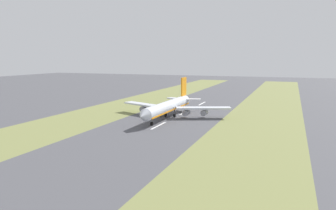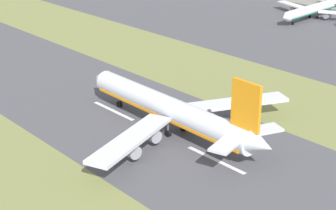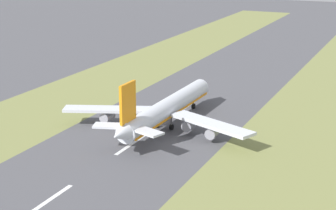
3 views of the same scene
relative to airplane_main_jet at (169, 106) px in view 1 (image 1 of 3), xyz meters
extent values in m
plane|color=#4C4C51|center=(-2.81, 4.05, -6.02)|extent=(800.00, 800.00, 0.00)
cube|color=olive|center=(-47.81, 4.05, -6.02)|extent=(40.00, 600.00, 0.01)
cube|color=olive|center=(42.19, 4.05, -6.02)|extent=(40.00, 600.00, 0.01)
cube|color=silver|center=(-2.81, -58.09, -6.01)|extent=(1.20, 18.00, 0.01)
cube|color=silver|center=(-2.81, -18.09, -6.01)|extent=(1.20, 18.00, 0.01)
cube|color=silver|center=(-2.81, 21.91, -6.01)|extent=(1.20, 18.00, 0.01)
cylinder|color=silver|center=(0.02, 1.91, 0.18)|extent=(6.58, 56.06, 6.00)
cone|color=silver|center=(0.34, 32.40, 0.18)|extent=(5.93, 5.06, 5.88)
cone|color=silver|center=(-0.30, -29.09, 0.98)|extent=(5.16, 6.05, 5.10)
cube|color=orange|center=(0.02, 1.91, -1.47)|extent=(6.26, 53.82, 0.70)
cube|color=silver|center=(-17.55, -5.13, -0.72)|extent=(29.19, 16.17, 0.90)
cube|color=silver|center=(17.44, -5.50, -0.72)|extent=(29.08, 16.68, 0.90)
cylinder|color=#93939E|center=(-9.02, -2.00, -3.17)|extent=(3.25, 4.83, 3.20)
cylinder|color=#93939E|center=(-18.06, -5.41, -3.17)|extent=(3.25, 4.83, 3.20)
cylinder|color=#93939E|center=(8.98, -2.19, -3.17)|extent=(3.25, 4.83, 3.20)
cylinder|color=#93939E|center=(17.94, -5.78, -3.17)|extent=(3.25, 4.83, 3.20)
cube|color=orange|center=(-0.25, -24.09, 8.68)|extent=(0.88, 8.01, 11.00)
cube|color=silver|center=(-5.75, -24.04, 1.18)|extent=(10.86, 7.19, 0.60)
cube|color=silver|center=(5.25, -24.15, 1.18)|extent=(10.88, 7.36, 0.60)
cylinder|color=#59595E|center=(0.24, 23.18, -3.52)|extent=(0.50, 0.50, 3.20)
cylinder|color=black|center=(0.24, 23.18, -5.12)|extent=(0.92, 1.81, 1.80)
cylinder|color=#59595E|center=(-2.61, -1.07, -3.52)|extent=(0.50, 0.50, 3.20)
cylinder|color=black|center=(-2.61, -1.07, -5.12)|extent=(0.92, 1.81, 1.80)
cylinder|color=#59595E|center=(2.59, -1.12, -3.52)|extent=(0.50, 0.50, 3.20)
cylinder|color=black|center=(2.59, -1.12, -5.12)|extent=(0.92, 1.81, 1.80)
camera|label=1|loc=(-61.11, 162.88, 26.23)|focal=35.00mm
camera|label=2|loc=(-87.86, -97.91, 53.74)|focal=60.00mm
camera|label=3|loc=(70.60, -153.48, 51.56)|focal=60.00mm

